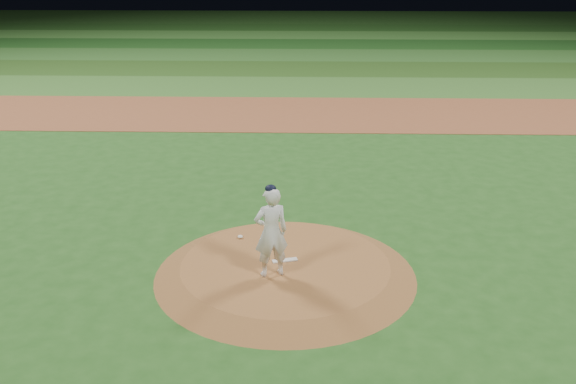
{
  "coord_description": "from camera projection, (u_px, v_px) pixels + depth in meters",
  "views": [
    {
      "loc": [
        0.39,
        -12.05,
        6.48
      ],
      "look_at": [
        0.0,
        2.0,
        1.1
      ],
      "focal_mm": 40.0,
      "sensor_mm": 36.0,
      "label": 1
    }
  ],
  "objects": [
    {
      "name": "outfield_stripe_0",
      "position": [
        298.0,
        87.0,
        31.77
      ],
      "size": [
        70.0,
        5.0,
        0.02
      ],
      "primitive_type": "cube",
      "color": "#346725",
      "rests_on": "ground"
    },
    {
      "name": "outfield_stripe_5",
      "position": [
        302.0,
        27.0,
        55.11
      ],
      "size": [
        70.0,
        5.0,
        0.02
      ],
      "primitive_type": "cube",
      "color": "#1E4D18",
      "rests_on": "ground"
    },
    {
      "name": "outfield_stripe_3",
      "position": [
        301.0,
        44.0,
        45.78
      ],
      "size": [
        70.0,
        5.0,
        0.02
      ],
      "primitive_type": "cube",
      "color": "#1A4A17",
      "rests_on": "ground"
    },
    {
      "name": "infield_dirt_band",
      "position": [
        296.0,
        113.0,
        26.64
      ],
      "size": [
        70.0,
        6.0,
        0.02
      ],
      "primitive_type": "cube",
      "color": "brown",
      "rests_on": "ground"
    },
    {
      "name": "outfield_stripe_4",
      "position": [
        301.0,
        35.0,
        50.44
      ],
      "size": [
        70.0,
        5.0,
        0.02
      ],
      "primitive_type": "cube",
      "color": "#37762B",
      "rests_on": "ground"
    },
    {
      "name": "outfield_stripe_2",
      "position": [
        300.0,
        55.0,
        41.11
      ],
      "size": [
        70.0,
        5.0,
        0.02
      ],
      "primitive_type": "cube",
      "color": "#2D6324",
      "rests_on": "ground"
    },
    {
      "name": "pitcher_on_mound",
      "position": [
        271.0,
        232.0,
        12.69
      ],
      "size": [
        0.8,
        0.65,
        1.95
      ],
      "color": "white",
      "rests_on": "pitchers_mound"
    },
    {
      "name": "rosin_bag",
      "position": [
        240.0,
        237.0,
        14.66
      ],
      "size": [
        0.12,
        0.12,
        0.07
      ],
      "primitive_type": "ellipsoid",
      "color": "white",
      "rests_on": "pitchers_mound"
    },
    {
      "name": "ground",
      "position": [
        285.0,
        274.0,
        13.57
      ],
      "size": [
        120.0,
        120.0,
        0.0
      ],
      "primitive_type": "plane",
      "color": "#22521A",
      "rests_on": "ground"
    },
    {
      "name": "pitching_rubber",
      "position": [
        285.0,
        260.0,
        13.6
      ],
      "size": [
        0.55,
        0.27,
        0.03
      ],
      "primitive_type": "cube",
      "rotation": [
        0.0,
        0.0,
        0.26
      ],
      "color": "white",
      "rests_on": "pitchers_mound"
    },
    {
      "name": "pitchers_mound",
      "position": [
        285.0,
        269.0,
        13.53
      ],
      "size": [
        5.5,
        5.5,
        0.25
      ],
      "primitive_type": "cone",
      "color": "brown",
      "rests_on": "ground"
    },
    {
      "name": "outfield_stripe_1",
      "position": [
        299.0,
        69.0,
        36.44
      ],
      "size": [
        70.0,
        5.0,
        0.02
      ],
      "primitive_type": "cube",
      "color": "#244B18",
      "rests_on": "ground"
    }
  ]
}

